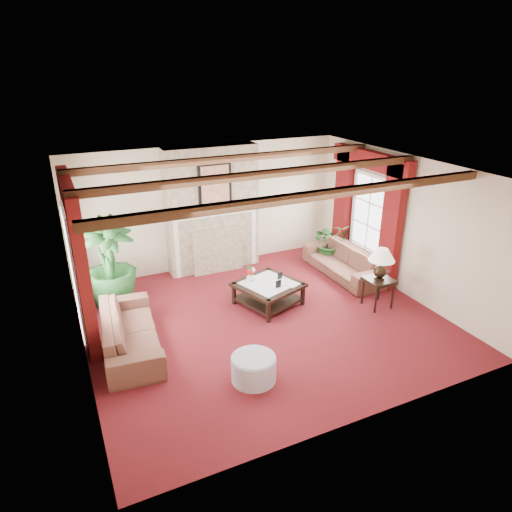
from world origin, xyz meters
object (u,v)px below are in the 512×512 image
potted_palm (112,282)px  ottoman (254,369)px  sofa_left (129,325)px  side_table (378,292)px  sofa_right (344,257)px  coffee_table (268,294)px

potted_palm → ottoman: bearing=-65.2°
sofa_left → potted_palm: size_ratio=1.23×
sofa_left → side_table: (4.47, -0.57, -0.13)m
sofa_right → coffee_table: (-2.06, -0.51, -0.19)m
coffee_table → side_table: 2.05m
potted_palm → side_table: bearing=-25.6°
potted_palm → ottoman: 3.49m
sofa_right → ottoman: sofa_right is taller
sofa_right → coffee_table: sofa_right is taller
sofa_left → coffee_table: (2.64, 0.36, -0.20)m
coffee_table → ottoman: bearing=-140.4°
sofa_right → side_table: sofa_right is taller
potted_palm → side_table: (4.48, -2.15, -0.19)m
sofa_left → sofa_right: 4.78m
sofa_left → ottoman: bearing=-132.0°
side_table → ottoman: side_table is taller
side_table → ottoman: 3.19m
coffee_table → sofa_left: bearing=169.1°
side_table → ottoman: bearing=-161.6°
ottoman → side_table: bearing=18.4°
potted_palm → side_table: 4.98m
sofa_left → ottoman: size_ratio=3.36×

